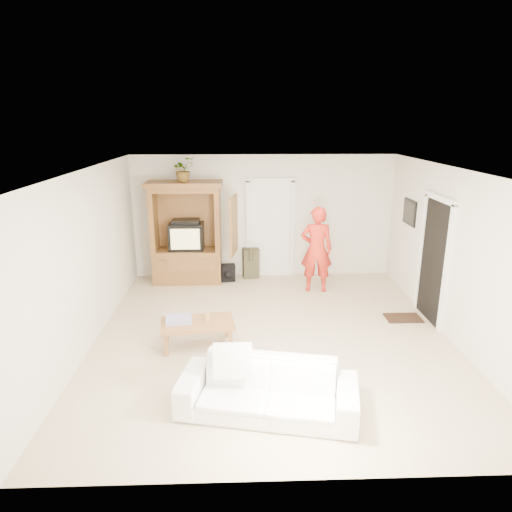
{
  "coord_description": "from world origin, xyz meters",
  "views": [
    {
      "loc": [
        -0.49,
        -6.51,
        3.28
      ],
      "look_at": [
        -0.24,
        0.6,
        1.15
      ],
      "focal_mm": 32.0,
      "sensor_mm": 36.0,
      "label": 1
    }
  ],
  "objects_px": {
    "man": "(316,249)",
    "armoire": "(188,239)",
    "sofa": "(268,389)",
    "coffee_table": "(197,325)"
  },
  "relations": [
    {
      "from": "man",
      "to": "armoire",
      "type": "bearing_deg",
      "value": -8.98
    },
    {
      "from": "man",
      "to": "sofa",
      "type": "xyz_separation_m",
      "value": [
        -1.18,
        -3.92,
        -0.55
      ]
    },
    {
      "from": "armoire",
      "to": "man",
      "type": "distance_m",
      "value": 2.66
    },
    {
      "from": "armoire",
      "to": "sofa",
      "type": "bearing_deg",
      "value": -73.2
    },
    {
      "from": "sofa",
      "to": "armoire",
      "type": "bearing_deg",
      "value": 118.44
    },
    {
      "from": "coffee_table",
      "to": "sofa",
      "type": "bearing_deg",
      "value": -68.41
    },
    {
      "from": "armoire",
      "to": "man",
      "type": "height_order",
      "value": "armoire"
    },
    {
      "from": "man",
      "to": "sofa",
      "type": "height_order",
      "value": "man"
    },
    {
      "from": "armoire",
      "to": "sofa",
      "type": "distance_m",
      "value": 4.83
    },
    {
      "from": "armoire",
      "to": "sofa",
      "type": "height_order",
      "value": "armoire"
    }
  ]
}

